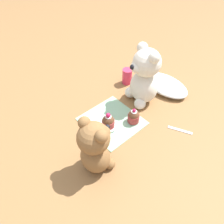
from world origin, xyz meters
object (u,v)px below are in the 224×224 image
object	(u,v)px
cupcake_near_cream_bear	(134,116)
juice_glass	(127,76)
teddy_bear_cream	(144,77)
teddy_bear_tan	(95,147)
saucer_plate	(108,126)
teaspoon	(180,130)
cupcake_near_tan_bear	(108,121)

from	to	relation	value
cupcake_near_cream_bear	juice_glass	bearing A→B (deg)	140.96
teddy_bear_cream	cupcake_near_cream_bear	world-z (taller)	teddy_bear_cream
teddy_bear_tan	saucer_plate	world-z (taller)	teddy_bear_tan
teddy_bear_cream	saucer_plate	distance (m)	0.26
teddy_bear_tan	teaspoon	world-z (taller)	teddy_bear_tan
cupcake_near_cream_bear	juice_glass	distance (m)	0.27
teddy_bear_cream	teddy_bear_tan	distance (m)	0.40
saucer_plate	teaspoon	bearing A→B (deg)	44.71
saucer_plate	teddy_bear_cream	bearing A→B (deg)	96.14
juice_glass	teddy_bear_cream	bearing A→B (deg)	-16.01
saucer_plate	cupcake_near_tan_bear	xyz separation A→B (m)	(-0.00, 0.00, 0.03)
cupcake_near_cream_bear	saucer_plate	xyz separation A→B (m)	(-0.05, -0.10, -0.03)
teddy_bear_tan	cupcake_near_tan_bear	distance (m)	0.20
teaspoon	saucer_plate	bearing A→B (deg)	18.95
teddy_bear_cream	cupcake_near_tan_bear	world-z (taller)	teddy_bear_cream
juice_glass	teaspoon	distance (m)	0.38
cupcake_near_tan_bear	juice_glass	distance (m)	0.32
teddy_bear_tan	cupcake_near_cream_bear	distance (m)	0.27
teddy_bear_tan	juice_glass	xyz separation A→B (m)	(-0.27, 0.42, -0.07)
cupcake_near_tan_bear	teaspoon	size ratio (longest dim) A/B	0.71
cupcake_near_cream_bear	teaspoon	xyz separation A→B (m)	(0.16, 0.11, -0.03)
teddy_bear_cream	cupcake_near_cream_bear	distance (m)	0.18
teddy_bear_tan	teddy_bear_cream	bearing A→B (deg)	-74.62
saucer_plate	teddy_bear_tan	bearing A→B (deg)	-54.30
saucer_plate	teaspoon	world-z (taller)	saucer_plate
teddy_bear_tan	cupcake_near_cream_bear	world-z (taller)	teddy_bear_tan
teddy_bear_tan	cupcake_near_tan_bear	world-z (taller)	teddy_bear_tan
cupcake_near_cream_bear	cupcake_near_tan_bear	bearing A→B (deg)	-115.98
saucer_plate	cupcake_near_tan_bear	world-z (taller)	cupcake_near_tan_bear
teddy_bear_tan	cupcake_near_tan_bear	size ratio (longest dim) A/B	3.17
teddy_bear_cream	teddy_bear_tan	size ratio (longest dim) A/B	1.20
cupcake_near_cream_bear	teddy_bear_tan	bearing A→B (deg)	-76.38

